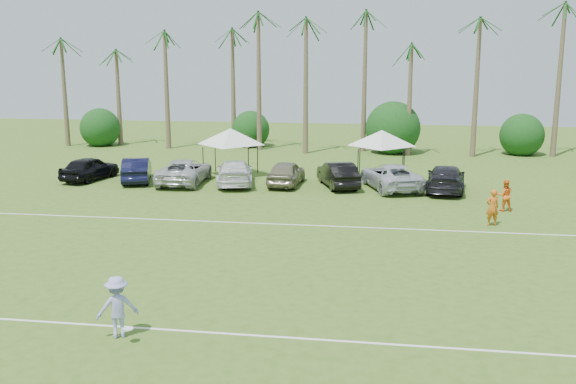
# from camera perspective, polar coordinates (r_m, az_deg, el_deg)

# --- Properties ---
(ground) EXTENTS (120.00, 120.00, 0.00)m
(ground) POSITION_cam_1_polar(r_m,az_deg,el_deg) (16.97, -11.25, -14.77)
(ground) COLOR #3F601C
(ground) RESTS_ON ground
(field_lines) EXTENTS (80.00, 12.10, 0.01)m
(field_lines) POSITION_cam_1_polar(r_m,az_deg,el_deg) (24.06, -4.79, -6.41)
(field_lines) COLOR white
(field_lines) RESTS_ON ground
(palm_tree_0) EXTENTS (2.40, 2.40, 8.90)m
(palm_tree_0) POSITION_cam_1_polar(r_m,az_deg,el_deg) (58.95, -19.43, 11.19)
(palm_tree_0) COLOR brown
(palm_tree_0) RESTS_ON ground
(palm_tree_1) EXTENTS (2.40, 2.40, 9.90)m
(palm_tree_1) POSITION_cam_1_polar(r_m,az_deg,el_deg) (56.81, -14.93, 12.34)
(palm_tree_1) COLOR brown
(palm_tree_1) RESTS_ON ground
(palm_tree_2) EXTENTS (2.40, 2.40, 10.90)m
(palm_tree_2) POSITION_cam_1_polar(r_m,az_deg,el_deg) (55.05, -10.06, 13.47)
(palm_tree_2) COLOR brown
(palm_tree_2) RESTS_ON ground
(palm_tree_3) EXTENTS (2.40, 2.40, 11.90)m
(palm_tree_3) POSITION_cam_1_polar(r_m,az_deg,el_deg) (53.95, -5.93, 14.53)
(palm_tree_3) COLOR brown
(palm_tree_3) RESTS_ON ground
(palm_tree_4) EXTENTS (2.40, 2.40, 8.90)m
(palm_tree_4) POSITION_cam_1_polar(r_m,az_deg,el_deg) (53.04, -1.59, 11.84)
(palm_tree_4) COLOR brown
(palm_tree_4) RESTS_ON ground
(palm_tree_5) EXTENTS (2.40, 2.40, 9.90)m
(palm_tree_5) POSITION_cam_1_polar(r_m,az_deg,el_deg) (52.48, 2.81, 12.78)
(palm_tree_5) COLOR brown
(palm_tree_5) RESTS_ON ground
(palm_tree_6) EXTENTS (2.40, 2.40, 10.90)m
(palm_tree_6) POSITION_cam_1_polar(r_m,az_deg,el_deg) (52.24, 7.32, 13.65)
(palm_tree_6) COLOR brown
(palm_tree_6) RESTS_ON ground
(palm_tree_7) EXTENTS (2.40, 2.40, 11.90)m
(palm_tree_7) POSITION_cam_1_polar(r_m,az_deg,el_deg) (52.32, 11.87, 14.43)
(palm_tree_7) COLOR brown
(palm_tree_7) RESTS_ON ground
(palm_tree_8) EXTENTS (2.40, 2.40, 8.90)m
(palm_tree_8) POSITION_cam_1_polar(r_m,az_deg,el_deg) (52.75, 17.28, 11.32)
(palm_tree_8) COLOR brown
(palm_tree_8) RESTS_ON ground
(palm_tree_9) EXTENTS (2.40, 2.40, 9.90)m
(palm_tree_9) POSITION_cam_1_polar(r_m,az_deg,el_deg) (53.71, 22.73, 11.87)
(palm_tree_9) COLOR brown
(palm_tree_9) RESTS_ON ground
(bush_tree_0) EXTENTS (4.00, 4.00, 4.00)m
(bush_tree_0) POSITION_cam_1_polar(r_m,az_deg,el_deg) (58.81, -16.00, 5.85)
(bush_tree_0) COLOR brown
(bush_tree_0) RESTS_ON ground
(bush_tree_1) EXTENTS (4.00, 4.00, 4.00)m
(bush_tree_1) POSITION_cam_1_polar(r_m,az_deg,el_deg) (54.71, -3.44, 5.86)
(bush_tree_1) COLOR brown
(bush_tree_1) RESTS_ON ground
(bush_tree_2) EXTENTS (4.00, 4.00, 4.00)m
(bush_tree_2) POSITION_cam_1_polar(r_m,az_deg,el_deg) (53.51, 9.29, 5.59)
(bush_tree_2) COLOR brown
(bush_tree_2) RESTS_ON ground
(bush_tree_3) EXTENTS (4.00, 4.00, 4.00)m
(bush_tree_3) POSITION_cam_1_polar(r_m,az_deg,el_deg) (54.55, 19.89, 5.16)
(bush_tree_3) COLOR brown
(bush_tree_3) RESTS_ON ground
(sideline_player_a) EXTENTS (0.69, 0.54, 1.68)m
(sideline_player_a) POSITION_cam_1_polar(r_m,az_deg,el_deg) (30.62, 17.71, -1.32)
(sideline_player_a) COLOR #D16017
(sideline_player_a) RESTS_ON ground
(sideline_player_b) EXTENTS (0.85, 0.70, 1.59)m
(sideline_player_b) POSITION_cam_1_polar(r_m,az_deg,el_deg) (33.70, 18.71, -0.29)
(sideline_player_b) COLOR orange
(sideline_player_b) RESTS_ON ground
(canopy_tent_left) EXTENTS (4.45, 4.45, 3.61)m
(canopy_tent_left) POSITION_cam_1_polar(r_m,az_deg,el_deg) (41.23, -5.13, 5.66)
(canopy_tent_left) COLOR black
(canopy_tent_left) RESTS_ON ground
(canopy_tent_right) EXTENTS (4.35, 4.35, 3.52)m
(canopy_tent_right) POSITION_cam_1_polar(r_m,az_deg,el_deg) (41.12, 8.35, 5.46)
(canopy_tent_right) COLOR black
(canopy_tent_right) RESTS_ON ground
(frisbee_player) EXTENTS (1.30, 1.11, 1.74)m
(frisbee_player) POSITION_cam_1_polar(r_m,az_deg,el_deg) (18.37, -14.93, -9.85)
(frisbee_player) COLOR #9A9CDA
(frisbee_player) RESTS_ON ground
(parked_car_0) EXTENTS (2.59, 4.64, 1.49)m
(parked_car_0) POSITION_cam_1_polar(r_m,az_deg,el_deg) (41.93, -17.22, 2.04)
(parked_car_0) COLOR black
(parked_car_0) RESTS_ON ground
(parked_car_1) EXTENTS (2.90, 4.79, 1.49)m
(parked_car_1) POSITION_cam_1_polar(r_m,az_deg,el_deg) (40.63, -13.30, 1.95)
(parked_car_1) COLOR black
(parked_car_1) RESTS_ON ground
(parked_car_2) EXTENTS (2.67, 5.45, 1.49)m
(parked_car_2) POSITION_cam_1_polar(r_m,az_deg,el_deg) (39.46, -9.19, 1.83)
(parked_car_2) COLOR #B8B8B9
(parked_car_2) RESTS_ON ground
(parked_car_3) EXTENTS (3.15, 5.47, 1.49)m
(parked_car_3) POSITION_cam_1_polar(r_m,az_deg,el_deg) (38.71, -4.77, 1.75)
(parked_car_3) COLOR white
(parked_car_3) RESTS_ON ground
(parked_car_4) EXTENTS (1.97, 4.46, 1.49)m
(parked_car_4) POSITION_cam_1_polar(r_m,az_deg,el_deg) (38.41, -0.16, 1.71)
(parked_car_4) COLOR #7B755D
(parked_car_4) RESTS_ON ground
(parked_car_5) EXTENTS (2.98, 4.79, 1.49)m
(parked_car_5) POSITION_cam_1_polar(r_m,az_deg,el_deg) (38.06, 4.46, 1.58)
(parked_car_5) COLOR black
(parked_car_5) RESTS_ON ground
(parked_car_6) EXTENTS (4.05, 5.87, 1.49)m
(parked_car_6) POSITION_cam_1_polar(r_m,az_deg,el_deg) (37.78, 9.13, 1.38)
(parked_car_6) COLOR #B8BCC6
(parked_car_6) RESTS_ON ground
(parked_car_7) EXTENTS (2.66, 5.34, 1.49)m
(parked_car_7) POSITION_cam_1_polar(r_m,az_deg,el_deg) (37.80, 13.84, 1.19)
(parked_car_7) COLOR black
(parked_car_7) RESTS_ON ground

